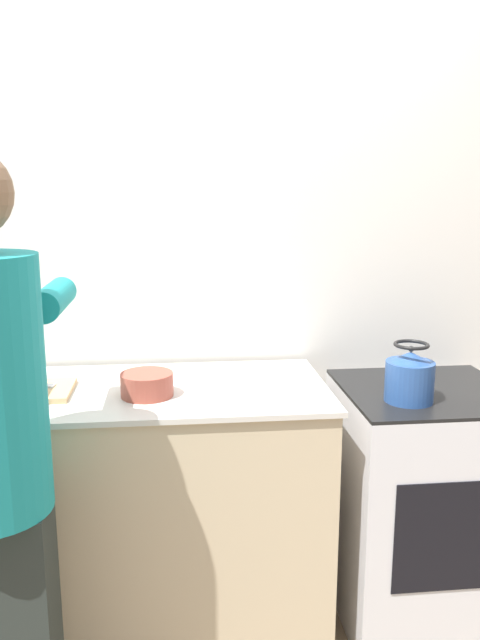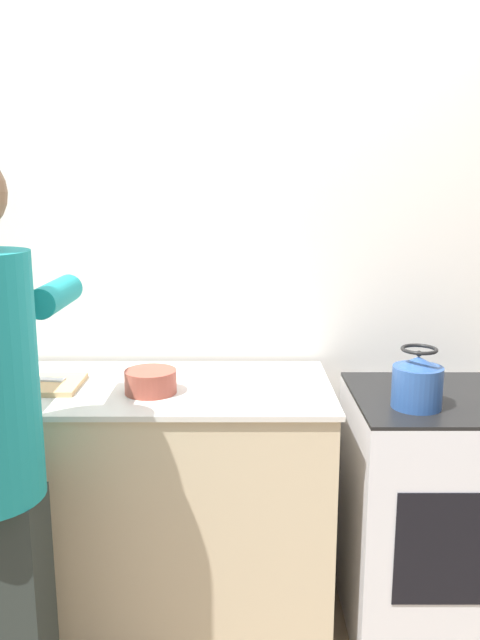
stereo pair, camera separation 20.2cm
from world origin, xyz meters
name	(u,v)px [view 1 (the left image)]	position (x,y,z in m)	size (l,w,h in m)	color
wall_back	(184,269)	(0.00, 0.65, 1.30)	(8.00, 0.05, 2.60)	silver
counter	(92,516)	(-0.35, 0.29, 0.47)	(1.65, 0.61, 0.93)	#C6B28E
oven	(421,504)	(0.86, 0.29, 0.45)	(0.60, 0.58, 0.90)	silver
cutting_board	(18,392)	(-0.56, 0.28, 0.94)	(0.35, 0.23, 0.02)	tan
knife	(15,386)	(-0.58, 0.30, 0.96)	(0.25, 0.06, 0.01)	silver
kettle	(410,377)	(0.74, 0.18, 0.98)	(0.16, 0.16, 0.20)	#284C8C
bowl_prep	(147,384)	(-0.14, 0.21, 0.97)	(0.17, 0.17, 0.08)	#9E4738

